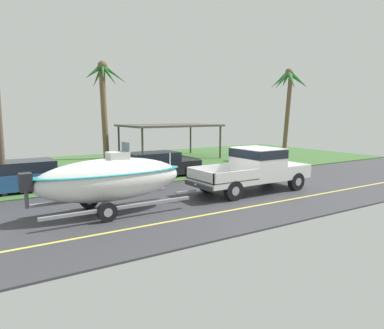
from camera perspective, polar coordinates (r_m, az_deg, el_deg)
ground at (r=22.84m, az=-5.93°, el=-0.75°), size 36.00×22.00×0.11m
pickup_truck_towing at (r=16.57m, az=10.08°, el=-0.41°), size 5.74×2.11×1.93m
boat_on_trailer at (r=12.98m, az=-12.57°, el=-2.25°), size 6.40×2.15×2.45m
parked_sedan_near at (r=17.83m, az=-24.37°, el=-1.68°), size 4.78×1.92×1.38m
parked_sedan_far at (r=19.78m, az=-5.73°, el=-0.10°), size 4.69×1.92×1.38m
carport_awning at (r=27.72m, az=-3.54°, el=5.99°), size 6.95×4.68×2.60m
palm_tree_near_left at (r=28.37m, az=-13.62°, el=11.12°), size 3.38×2.67×7.28m
palm_tree_mid at (r=28.10m, az=14.89°, el=11.14°), size 2.60×3.00×6.67m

